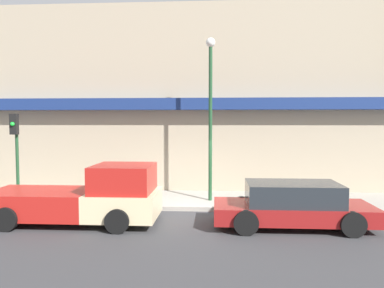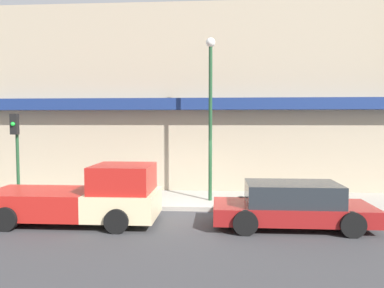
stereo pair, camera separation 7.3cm
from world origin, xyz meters
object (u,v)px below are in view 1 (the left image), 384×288
Objects in this scene: street_lamp at (210,101)px; traffic_light at (16,141)px; pickup_truck at (86,198)px; parked_car at (292,205)px; fire_hydrant at (97,195)px.

traffic_light is (-7.51, -0.55, -1.52)m from street_lamp.
pickup_truck is at bearing -142.50° from street_lamp.
pickup_truck is at bearing 178.18° from parked_car.
fire_hydrant is (-6.81, 2.19, -0.22)m from parked_car.
fire_hydrant is at bearing -169.22° from street_lamp.
pickup_truck is 0.86× the size of street_lamp.
street_lamp reaches higher than parked_car.
parked_car is 7.92× the size of fire_hydrant.
parked_car is at bearing -17.79° from fire_hydrant.
fire_hydrant is 5.59m from street_lamp.
parked_car is 1.42× the size of traffic_light.
street_lamp reaches higher than traffic_light.
traffic_light is at bearing 147.33° from pickup_truck.
street_lamp is (-2.57, 2.99, 3.33)m from parked_car.
traffic_light reaches higher than pickup_truck.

